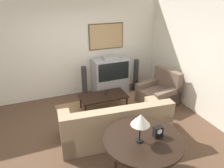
{
  "coord_description": "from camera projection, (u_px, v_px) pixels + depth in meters",
  "views": [
    {
      "loc": [
        -1.16,
        -3.76,
        2.95
      ],
      "look_at": [
        0.67,
        0.77,
        0.75
      ],
      "focal_mm": 35.0,
      "sensor_mm": 36.0,
      "label": 1
    }
  ],
  "objects": [
    {
      "name": "wall_right",
      "position": [
        202.0,
        60.0,
        5.12
      ],
      "size": [
        0.06,
        12.0,
        2.7
      ],
      "color": "silver",
      "rests_on": "ground_plane"
    },
    {
      "name": "wall_back",
      "position": [
        72.0,
        49.0,
        6.03
      ],
      "size": [
        12.0,
        0.1,
        2.7
      ],
      "color": "silver",
      "rests_on": "ground_plane"
    },
    {
      "name": "console_table",
      "position": [
        143.0,
        142.0,
        3.42
      ],
      "size": [
        1.26,
        1.26,
        0.78
      ],
      "color": "black",
      "rests_on": "ground_plane"
    },
    {
      "name": "armchair",
      "position": [
        159.0,
        93.0,
        5.91
      ],
      "size": [
        1.03,
        1.02,
        0.92
      ],
      "rotation": [
        0.0,
        0.0,
        -1.36
      ],
      "color": "brown",
      "rests_on": "ground_plane"
    },
    {
      "name": "ground_plane",
      "position": [
        97.0,
        133.0,
        4.78
      ],
      "size": [
        12.0,
        12.0,
        0.0
      ],
      "primitive_type": "plane",
      "color": "brown"
    },
    {
      "name": "remote",
      "position": [
        106.0,
        93.0,
        5.67
      ],
      "size": [
        0.12,
        0.16,
        0.02
      ],
      "color": "black",
      "rests_on": "coffee_table"
    },
    {
      "name": "speaker_tower_left",
      "position": [
        85.0,
        84.0,
        6.1
      ],
      "size": [
        0.25,
        0.25,
        0.96
      ],
      "color": "black",
      "rests_on": "ground_plane"
    },
    {
      "name": "coffee_table",
      "position": [
        103.0,
        97.0,
        5.58
      ],
      "size": [
        1.19,
        0.6,
        0.4
      ],
      "color": "black",
      "rests_on": "ground_plane"
    },
    {
      "name": "tv",
      "position": [
        110.0,
        76.0,
        6.39
      ],
      "size": [
        1.0,
        0.54,
        1.15
      ],
      "color": "#9E9EA3",
      "rests_on": "ground_plane"
    },
    {
      "name": "area_rug",
      "position": [
        109.0,
        110.0,
        5.68
      ],
      "size": [
        2.57,
        1.48,
        0.01
      ],
      "color": "#99704C",
      "rests_on": "ground_plane"
    },
    {
      "name": "mantel_clock",
      "position": [
        158.0,
        132.0,
        3.4
      ],
      "size": [
        0.14,
        0.1,
        0.17
      ],
      "color": "black",
      "rests_on": "console_table"
    },
    {
      "name": "table_lamp",
      "position": [
        141.0,
        120.0,
        3.17
      ],
      "size": [
        0.29,
        0.29,
        0.48
      ],
      "color": "black",
      "rests_on": "console_table"
    },
    {
      "name": "speaker_tower_right",
      "position": [
        136.0,
        76.0,
        6.65
      ],
      "size": [
        0.25,
        0.25,
        0.96
      ],
      "color": "black",
      "rests_on": "ground_plane"
    },
    {
      "name": "couch",
      "position": [
        115.0,
        125.0,
        4.52
      ],
      "size": [
        2.3,
        1.09,
        0.86
      ],
      "rotation": [
        0.0,
        0.0,
        3.05
      ],
      "color": "#9E8466",
      "rests_on": "ground_plane"
    }
  ]
}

